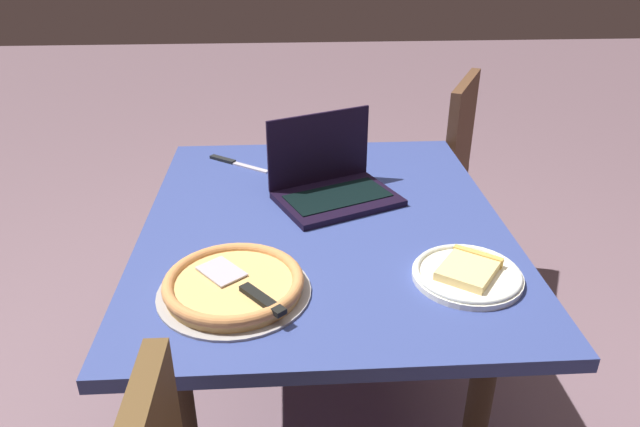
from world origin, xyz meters
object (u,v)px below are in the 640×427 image
object	(u,v)px
drink_cup	(305,154)
chair_far	(428,170)
dining_table	(324,250)
pizza_tray	(234,285)
pizza_plate	(468,273)
table_knife	(233,162)
laptop	(331,182)

from	to	relation	value
drink_cup	chair_far	size ratio (longest dim) A/B	0.09
dining_table	pizza_tray	distance (m)	0.40
pizza_plate	pizza_tray	world-z (taller)	pizza_tray
table_knife	pizza_tray	bearing A→B (deg)	4.44
dining_table	pizza_plate	distance (m)	0.44
dining_table	drink_cup	bearing A→B (deg)	-174.25
table_knife	chair_far	xyz separation A→B (m)	(-0.37, 0.74, -0.20)
pizza_plate	drink_cup	distance (m)	0.75
laptop	drink_cup	distance (m)	0.24
table_knife	laptop	bearing A→B (deg)	48.36
pizza_plate	pizza_tray	size ratio (longest dim) A/B	0.74
laptop	pizza_plate	world-z (taller)	laptop
dining_table	pizza_tray	size ratio (longest dim) A/B	3.45
pizza_plate	drink_cup	bearing A→B (deg)	-153.07
drink_cup	chair_far	bearing A→B (deg)	128.27
table_knife	chair_far	world-z (taller)	chair_far
table_knife	drink_cup	size ratio (longest dim) A/B	2.41
table_knife	drink_cup	distance (m)	0.24
pizza_tray	table_knife	xyz separation A→B (m)	(-0.73, -0.06, -0.02)
chair_far	pizza_tray	bearing A→B (deg)	-32.08
dining_table	table_knife	bearing A→B (deg)	-146.36
pizza_tray	table_knife	bearing A→B (deg)	-175.56
laptop	table_knife	size ratio (longest dim) A/B	1.94
dining_table	pizza_tray	bearing A→B (deg)	-33.61
dining_table	chair_far	world-z (taller)	chair_far
pizza_tray	pizza_plate	bearing A→B (deg)	92.72
dining_table	pizza_plate	size ratio (longest dim) A/B	4.68
drink_cup	chair_far	distance (m)	0.70
dining_table	table_knife	distance (m)	0.50
table_knife	drink_cup	world-z (taller)	drink_cup
drink_cup	pizza_tray	bearing A→B (deg)	-14.26
pizza_plate	drink_cup	world-z (taller)	drink_cup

